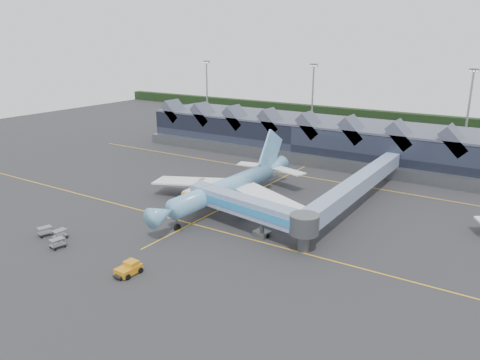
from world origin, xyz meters
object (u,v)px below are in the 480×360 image
Objects in this scene: main_airliner at (230,186)px; jet_bridge at (257,211)px; fuel_truck at (197,191)px; pushback_tug at (129,269)px.

main_airliner is 1.56× the size of jet_bridge.
main_airliner is 14.35m from jet_bridge.
main_airliner is at bearing 151.09° from jet_bridge.
fuel_truck is at bearing 166.89° from jet_bridge.
jet_bridge is 2.45× the size of fuel_truck.
jet_bridge reaches higher than fuel_truck.
jet_bridge is (11.25, -8.89, 0.30)m from main_airliner.
fuel_truck is at bearing -164.81° from main_airliner.
jet_bridge reaches higher than pushback_tug.
pushback_tug is at bearing -80.29° from main_airliner.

